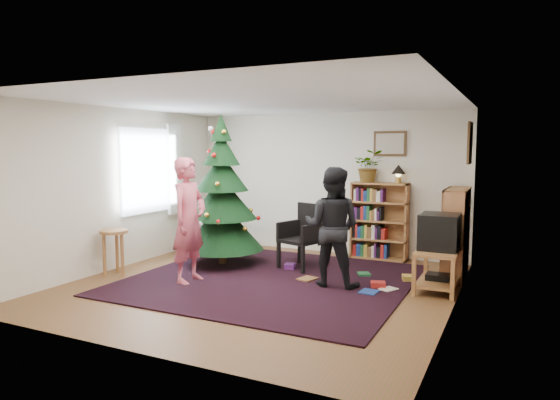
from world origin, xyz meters
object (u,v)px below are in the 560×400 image
at_px(armchair, 304,233).
at_px(person_by_chair, 332,227).
at_px(picture_back, 390,144).
at_px(picture_right, 470,143).
at_px(bookshelf_back, 379,220).
at_px(table_lamp, 398,171).
at_px(christmas_tree, 222,203).
at_px(person_standing, 189,220).
at_px(potted_plant, 369,166).
at_px(bookshelf_right, 456,232).
at_px(stool, 114,240).
at_px(crt_tv, 439,231).
at_px(tv_stand, 438,265).

distance_m(armchair, person_by_chair, 1.13).
relative_size(picture_back, picture_right, 0.92).
relative_size(bookshelf_back, table_lamp, 4.24).
height_order(christmas_tree, person_by_chair, christmas_tree).
height_order(person_standing, potted_plant, potted_plant).
distance_m(bookshelf_right, person_standing, 3.84).
bearing_deg(person_standing, bookshelf_back, -37.46).
distance_m(christmas_tree, armchair, 1.40).
xyz_separation_m(picture_right, bookshelf_back, (-1.44, 0.59, -1.29)).
relative_size(armchair, table_lamp, 3.29).
bearing_deg(person_standing, picture_right, -59.49).
relative_size(picture_right, bookshelf_right, 0.46).
relative_size(bookshelf_right, stool, 1.91).
bearing_deg(potted_plant, picture_right, -19.76).
height_order(christmas_tree, person_standing, christmas_tree).
bearing_deg(table_lamp, armchair, -136.38).
xyz_separation_m(picture_back, table_lamp, (0.18, -0.14, -0.44)).
bearing_deg(person_standing, crt_tv, -70.58).
height_order(tv_stand, person_standing, person_standing).
xyz_separation_m(bookshelf_back, bookshelf_right, (1.31, -0.70, 0.00)).
bearing_deg(bookshelf_back, christmas_tree, -144.93).
xyz_separation_m(christmas_tree, tv_stand, (3.35, 0.02, -0.68)).
xyz_separation_m(picture_back, tv_stand, (1.07, -1.63, -1.62)).
distance_m(potted_plant, table_lamp, 0.50).
relative_size(bookshelf_back, person_standing, 0.74).
relative_size(person_by_chair, table_lamp, 5.31).
relative_size(picture_right, bookshelf_back, 0.46).
relative_size(person_standing, table_lamp, 5.71).
xyz_separation_m(potted_plant, table_lamp, (0.50, 0.00, -0.07)).
bearing_deg(crt_tv, stool, -163.57).
height_order(stool, table_lamp, table_lamp).
bearing_deg(stool, person_by_chair, 15.56).
xyz_separation_m(picture_right, table_lamp, (-1.14, 0.59, -0.44)).
distance_m(christmas_tree, tv_stand, 3.42).
relative_size(christmas_tree, tv_stand, 2.54).
bearing_deg(bookshelf_right, armchair, 101.37).
height_order(armchair, person_standing, person_standing).
bearing_deg(bookshelf_back, table_lamp, 0.00).
distance_m(armchair, potted_plant, 1.69).
xyz_separation_m(picture_right, stool, (-4.67, -2.21, -1.42)).
relative_size(armchair, person_standing, 0.58).
distance_m(bookshelf_right, stool, 5.00).
bearing_deg(person_standing, bookshelf_right, -59.89).
distance_m(bookshelf_back, tv_stand, 1.94).
bearing_deg(stool, potted_plant, 42.71).
distance_m(christmas_tree, table_lamp, 2.94).
bearing_deg(bookshelf_right, picture_back, 54.95).
relative_size(christmas_tree, bookshelf_back, 1.85).
xyz_separation_m(bookshelf_back, stool, (-3.23, -2.80, -0.14)).
height_order(bookshelf_back, table_lamp, table_lamp).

